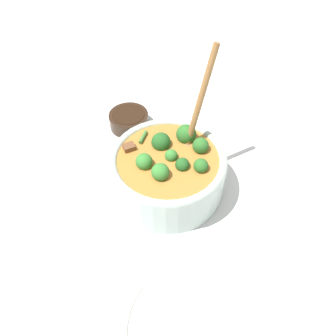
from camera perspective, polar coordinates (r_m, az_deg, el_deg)
ground_plane at (r=0.69m, az=0.00°, el=-3.37°), size 4.00×4.00×0.00m
stew_bowl at (r=0.65m, az=0.06°, el=-0.24°), size 0.23×0.23×0.28m
condiment_bowl at (r=0.82m, az=-6.82°, el=8.39°), size 0.10×0.10×0.04m
empty_plate at (r=0.56m, az=5.33°, el=-26.32°), size 0.25×0.25×0.02m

